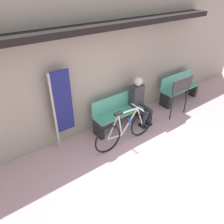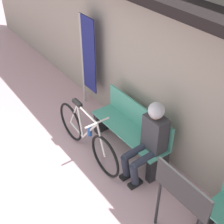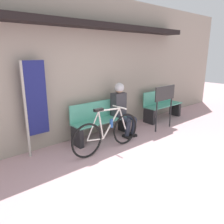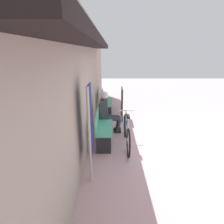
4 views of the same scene
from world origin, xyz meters
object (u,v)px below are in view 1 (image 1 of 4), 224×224
at_px(person_seated, 139,97).
at_px(banner_pole, 61,106).
at_px(park_bench_near, 120,113).
at_px(bicycle, 126,129).
at_px(signboard, 182,89).
at_px(park_bench_far, 179,89).

xyz_separation_m(person_seated, banner_pole, (-2.01, 0.25, 0.34)).
height_order(park_bench_near, banner_pole, banner_pole).
xyz_separation_m(bicycle, signboard, (1.91, 0.03, 0.47)).
xyz_separation_m(person_seated, signboard, (1.04, -0.50, 0.13)).
bearing_deg(park_bench_far, signboard, -140.81).
height_order(bicycle, person_seated, person_seated).
relative_size(bicycle, signboard, 1.48).
xyz_separation_m(bicycle, person_seated, (0.86, 0.52, 0.34)).
height_order(person_seated, park_bench_far, person_seated).
distance_m(park_bench_far, signboard, 1.06).
relative_size(park_bench_far, signboard, 1.20).
xyz_separation_m(banner_pole, signboard, (3.06, -0.75, -0.20)).
bearing_deg(park_bench_far, person_seated, -176.63).
height_order(bicycle, signboard, signboard).
bearing_deg(park_bench_near, banner_pole, 174.38).
bearing_deg(banner_pole, bicycle, -33.89).
height_order(park_bench_far, signboard, signboard).
distance_m(park_bench_near, park_bench_far, 2.31).
bearing_deg(bicycle, park_bench_near, 62.44).
relative_size(bicycle, park_bench_far, 1.23).
distance_m(person_seated, banner_pole, 2.06).
bearing_deg(park_bench_far, banner_pole, 177.77).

